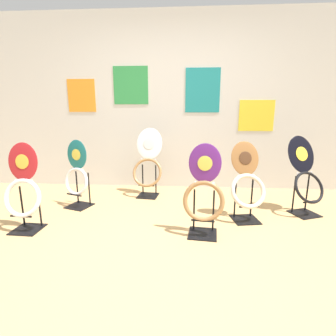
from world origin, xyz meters
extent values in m
plane|color=tan|center=(0.00, 0.00, 0.00)|extent=(14.00, 14.00, 0.00)
cube|color=silver|center=(0.00, 2.05, 1.30)|extent=(8.00, 0.06, 2.60)
cube|color=#2D8E47|center=(-0.66, 2.01, 1.56)|extent=(0.52, 0.01, 0.55)
cube|color=orange|center=(-1.42, 2.01, 1.42)|extent=(0.42, 0.01, 0.48)
cube|color=yellow|center=(1.21, 2.01, 1.12)|extent=(0.51, 0.01, 0.45)
cube|color=teal|center=(0.41, 2.01, 1.48)|extent=(0.50, 0.01, 0.63)
cube|color=black|center=(1.60, 1.01, 0.01)|extent=(0.36, 0.36, 0.01)
cylinder|color=black|center=(1.48, 1.06, 0.23)|extent=(0.02, 0.02, 0.44)
cylinder|color=black|center=(1.66, 1.13, 0.23)|extent=(0.02, 0.02, 0.44)
cylinder|color=black|center=(1.63, 0.94, 0.19)|extent=(0.22, 0.10, 0.02)
torus|color=black|center=(1.61, 0.99, 0.34)|extent=(0.44, 0.35, 0.35)
ellipsoid|color=black|center=(1.54, 1.16, 0.70)|extent=(0.41, 0.30, 0.43)
ellipsoid|color=yellow|center=(1.55, 1.15, 0.71)|extent=(0.18, 0.12, 0.16)
sphere|color=silver|center=(1.48, 1.04, 0.49)|extent=(0.02, 0.02, 0.02)
sphere|color=silver|center=(1.67, 1.12, 0.49)|extent=(0.02, 0.02, 0.02)
cube|color=black|center=(0.86, 0.79, 0.01)|extent=(0.32, 0.32, 0.01)
cylinder|color=black|center=(0.75, 0.87, 0.24)|extent=(0.02, 0.02, 0.46)
cylinder|color=black|center=(0.94, 0.90, 0.24)|extent=(0.02, 0.02, 0.46)
cylinder|color=black|center=(0.87, 0.72, 0.19)|extent=(0.22, 0.06, 0.02)
torus|color=beige|center=(0.86, 0.77, 0.35)|extent=(0.43, 0.30, 0.37)
ellipsoid|color=#936033|center=(0.84, 0.92, 0.69)|extent=(0.34, 0.20, 0.38)
ellipsoid|color=#4C2D19|center=(0.84, 0.90, 0.69)|extent=(0.15, 0.08, 0.14)
sphere|color=silver|center=(0.76, 0.84, 0.50)|extent=(0.02, 0.02, 0.02)
sphere|color=silver|center=(0.93, 0.87, 0.50)|extent=(0.02, 0.02, 0.02)
cube|color=black|center=(-1.18, 1.08, 0.01)|extent=(0.36, 0.36, 0.01)
cylinder|color=black|center=(-1.25, 1.19, 0.22)|extent=(0.02, 0.02, 0.42)
cylinder|color=black|center=(-1.06, 1.13, 0.22)|extent=(0.02, 0.02, 0.42)
cylinder|color=black|center=(-1.21, 1.00, 0.18)|extent=(0.22, 0.09, 0.02)
torus|color=silver|center=(-1.19, 1.06, 0.34)|extent=(0.37, 0.23, 0.35)
ellipsoid|color=#197075|center=(-1.17, 1.10, 0.67)|extent=(0.30, 0.14, 0.37)
ellipsoid|color=#EADB4C|center=(-1.18, 1.09, 0.67)|extent=(0.13, 0.06, 0.14)
sphere|color=silver|center=(-1.26, 1.12, 0.49)|extent=(0.02, 0.02, 0.02)
sphere|color=silver|center=(-1.10, 1.06, 0.49)|extent=(0.02, 0.02, 0.02)
cube|color=black|center=(-1.46, 0.40, 0.01)|extent=(0.29, 0.29, 0.01)
cylinder|color=black|center=(-1.55, 0.49, 0.23)|extent=(0.02, 0.02, 0.43)
cylinder|color=black|center=(-1.36, 0.48, 0.23)|extent=(0.02, 0.02, 0.43)
cylinder|color=black|center=(-1.46, 0.32, 0.18)|extent=(0.22, 0.03, 0.02)
torus|color=silver|center=(-1.46, 0.37, 0.36)|extent=(0.40, 0.18, 0.39)
ellipsoid|color=#AD1E23|center=(-1.45, 0.45, 0.71)|extent=(0.32, 0.08, 0.39)
ellipsoid|color=yellow|center=(-1.46, 0.44, 0.72)|extent=(0.14, 0.03, 0.15)
sphere|color=silver|center=(-1.54, 0.43, 0.52)|extent=(0.02, 0.02, 0.02)
sphere|color=silver|center=(-1.37, 0.42, 0.52)|extent=(0.02, 0.02, 0.02)
cube|color=black|center=(0.36, 0.42, 0.01)|extent=(0.31, 0.31, 0.01)
cylinder|color=black|center=(0.27, 0.52, 0.22)|extent=(0.02, 0.02, 0.43)
cylinder|color=black|center=(0.46, 0.50, 0.22)|extent=(0.02, 0.02, 0.43)
cylinder|color=black|center=(0.35, 0.34, 0.18)|extent=(0.22, 0.04, 0.02)
torus|color=#9E7042|center=(0.35, 0.40, 0.36)|extent=(0.42, 0.18, 0.40)
ellipsoid|color=#60237F|center=(0.36, 0.45, 0.73)|extent=(0.32, 0.08, 0.38)
ellipsoid|color=#E5CC4C|center=(0.36, 0.44, 0.73)|extent=(0.14, 0.03, 0.15)
sphere|color=silver|center=(0.27, 0.45, 0.54)|extent=(0.02, 0.02, 0.02)
sphere|color=silver|center=(0.44, 0.43, 0.54)|extent=(0.02, 0.02, 0.02)
cube|color=black|center=(-0.36, 1.53, 0.01)|extent=(0.31, 0.31, 0.01)
cylinder|color=black|center=(-0.45, 1.63, 0.22)|extent=(0.02, 0.02, 0.43)
cylinder|color=black|center=(-0.25, 1.61, 0.22)|extent=(0.02, 0.02, 0.43)
cylinder|color=black|center=(-0.37, 1.45, 0.18)|extent=(0.22, 0.04, 0.02)
torus|color=#9E7042|center=(-0.36, 1.51, 0.35)|extent=(0.44, 0.27, 0.39)
ellipsoid|color=white|center=(-0.34, 1.66, 0.74)|extent=(0.38, 0.19, 0.44)
ellipsoid|color=silver|center=(-0.35, 1.64, 0.74)|extent=(0.17, 0.07, 0.17)
sphere|color=silver|center=(-0.45, 1.61, 0.52)|extent=(0.02, 0.02, 0.02)
sphere|color=silver|center=(-0.25, 1.58, 0.52)|extent=(0.02, 0.02, 0.02)
camera|label=1|loc=(0.17, -2.01, 1.25)|focal=28.00mm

